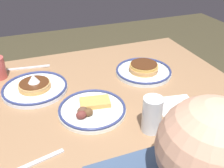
{
  "coord_description": "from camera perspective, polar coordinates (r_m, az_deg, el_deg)",
  "views": [
    {
      "loc": [
        0.26,
        0.9,
        1.34
      ],
      "look_at": [
        -0.07,
        0.02,
        0.78
      ],
      "focal_mm": 41.14,
      "sensor_mm": 36.0,
      "label": 1
    }
  ],
  "objects": [
    {
      "name": "paper_napkin",
      "position": [
        1.04,
        14.16,
        -4.82
      ],
      "size": [
        0.17,
        0.16,
        0.0
      ],
      "primitive_type": "cube",
      "rotation": [
        0.0,
        0.0,
        -0.16
      ],
      "color": "white",
      "rests_on": "dining_table"
    },
    {
      "name": "dining_table",
      "position": [
        1.16,
        -3.51,
        -5.21
      ],
      "size": [
        1.26,
        0.88,
        0.75
      ],
      "color": "#97704D",
      "rests_on": "ground_plane"
    },
    {
      "name": "fork_far",
      "position": [
        0.83,
        -17.09,
        -16.52
      ],
      "size": [
        0.19,
        0.06,
        0.01
      ],
      "color": "silver",
      "rests_on": "dining_table"
    },
    {
      "name": "drinking_glass",
      "position": [
        0.88,
        8.87,
        -7.08
      ],
      "size": [
        0.07,
        0.07,
        0.13
      ],
      "color": "silver",
      "rests_on": "dining_table"
    },
    {
      "name": "plate_near_main",
      "position": [
        1.24,
        7.02,
        3.09
      ],
      "size": [
        0.27,
        0.27,
        0.05
      ],
      "color": "silver",
      "rests_on": "dining_table"
    },
    {
      "name": "fork_near",
      "position": [
        1.35,
        -17.91,
        3.47
      ],
      "size": [
        0.21,
        0.04,
        0.01
      ],
      "color": "silver",
      "rests_on": "dining_table"
    },
    {
      "name": "plate_center_pancakes",
      "position": [
        1.15,
        -16.75,
        -0.68
      ],
      "size": [
        0.28,
        0.28,
        0.08
      ],
      "color": "white",
      "rests_on": "dining_table"
    },
    {
      "name": "plate_far_companion",
      "position": [
        0.98,
        -4.48,
        -5.58
      ],
      "size": [
        0.26,
        0.26,
        0.04
      ],
      "color": "white",
      "rests_on": "dining_table"
    }
  ]
}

